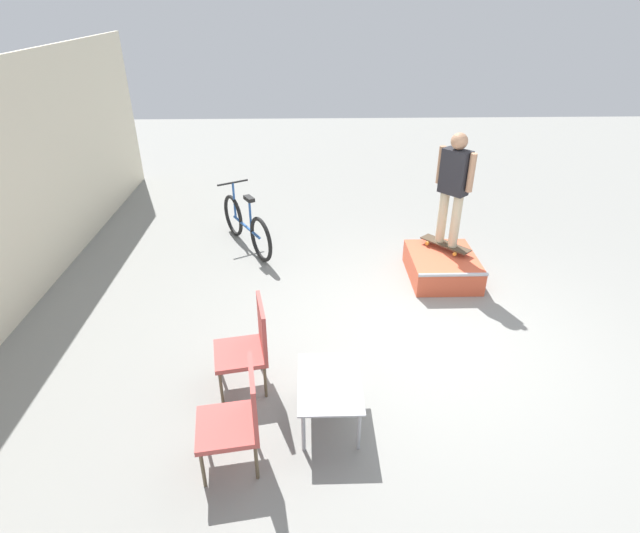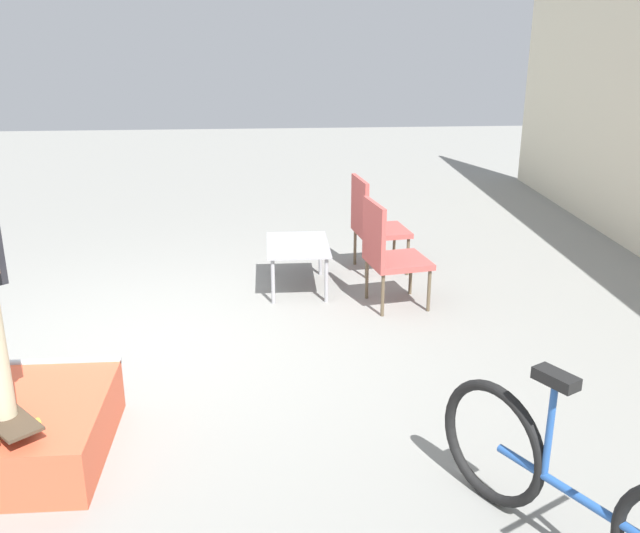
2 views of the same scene
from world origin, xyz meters
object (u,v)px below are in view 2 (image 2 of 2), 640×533
Objects in this scene: coffee_table at (298,249)px; patio_chair_right at (388,250)px; patio_chair_left at (372,221)px; skate_ramp_box at (27,430)px; bicycle at (578,493)px.

patio_chair_right reaches higher than coffee_table.
patio_chair_right is (0.98, 0.00, 0.00)m from patio_chair_left.
skate_ramp_box is 3.38m from patio_chair_right.
patio_chair_left reaches higher than coffee_table.
patio_chair_left is at bearing 120.86° from coffee_table.
skate_ramp_box is 0.71× the size of bicycle.
patio_chair_right is (-2.20, 2.54, 0.36)m from skate_ramp_box.
coffee_table is 3.97m from bicycle.
patio_chair_right is at bearing 171.43° from patio_chair_left.
skate_ramp_box is 4.08m from patio_chair_left.
coffee_table is 0.95m from patio_chair_right.
patio_chair_right is at bearing 156.85° from bicycle.
coffee_table is at bearing 167.42° from bicycle.
coffee_table is at bearing 112.25° from patio_chair_left.
skate_ramp_box is 3.12m from bicycle.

